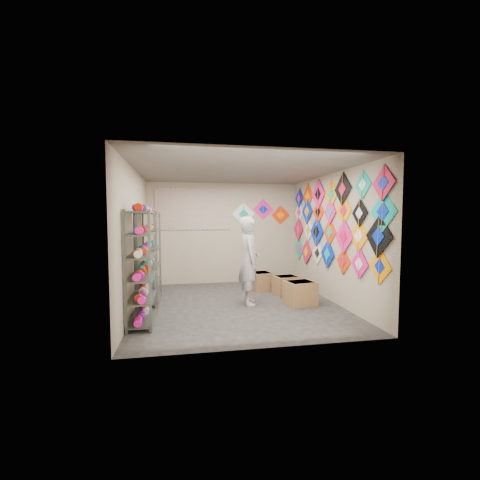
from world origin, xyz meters
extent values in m
plane|color=black|center=(0.00, 0.00, 0.00)|extent=(4.50, 4.50, 0.00)
plane|color=tan|center=(0.00, 2.25, 1.35)|extent=(4.00, 0.00, 4.00)
plane|color=tan|center=(0.00, -2.25, 1.35)|extent=(4.00, 0.00, 4.00)
plane|color=tan|center=(-2.00, 0.00, 1.35)|extent=(0.00, 4.50, 4.50)
plane|color=tan|center=(2.00, 0.00, 1.35)|extent=(0.00, 4.50, 4.50)
plane|color=#6E665D|center=(0.00, 0.00, 2.70)|extent=(4.50, 4.50, 0.00)
cube|color=#4C5147|center=(-1.78, -0.85, 0.95)|extent=(0.40, 1.10, 1.90)
cube|color=#4C5147|center=(-1.78, 0.45, 0.95)|extent=(0.40, 1.10, 1.90)
cylinder|color=#FF15A1|center=(-1.78, -1.33, 1.04)|extent=(0.12, 0.10, 0.12)
cylinder|color=#FE3E1C|center=(-1.78, -1.14, 1.04)|extent=(0.12, 0.10, 0.12)
cylinder|color=yellow|center=(-1.78, -0.95, 1.04)|extent=(0.12, 0.10, 0.12)
cylinder|color=silver|center=(-1.78, -0.75, 1.04)|extent=(0.12, 0.10, 0.12)
cylinder|color=red|center=(-1.78, -0.56, 1.04)|extent=(0.12, 0.10, 0.12)
cylinder|color=#881C95|center=(-1.78, -0.37, 1.04)|extent=(0.12, 0.10, 0.12)
cylinder|color=beige|center=(-1.78, -0.03, 1.04)|extent=(0.12, 0.10, 0.12)
cylinder|color=teal|center=(-1.78, 0.16, 1.04)|extent=(0.12, 0.10, 0.12)
cylinder|color=#FF15A1|center=(-1.78, 0.35, 1.04)|extent=(0.12, 0.10, 0.12)
cylinder|color=#FE3E1C|center=(-1.78, 0.55, 1.04)|extent=(0.12, 0.10, 0.12)
cylinder|color=yellow|center=(-1.78, 0.74, 1.04)|extent=(0.12, 0.10, 0.12)
cylinder|color=silver|center=(-1.78, 0.93, 1.04)|extent=(0.12, 0.10, 0.12)
cube|color=#FF9000|center=(1.99, -1.78, 1.00)|extent=(0.02, 0.60, 0.60)
cube|color=#F61485|center=(1.97, -1.22, 0.96)|extent=(0.02, 0.55, 0.55)
cube|color=#F23003|center=(1.99, -0.62, 0.93)|extent=(0.03, 0.55, 0.55)
cube|color=#0022C5|center=(1.97, 0.05, 0.99)|extent=(0.03, 0.64, 0.64)
cube|color=white|center=(1.99, 0.61, 0.95)|extent=(0.03, 0.56, 0.56)
cube|color=red|center=(1.97, 1.24, 0.91)|extent=(0.04, 0.65, 0.64)
cube|color=#01AA96|center=(1.99, 1.78, 0.96)|extent=(0.03, 0.65, 0.65)
cube|color=black|center=(1.97, -1.76, 1.48)|extent=(0.04, 0.71, 0.71)
cube|color=#FF9000|center=(1.99, -1.15, 1.45)|extent=(0.03, 0.61, 0.60)
cube|color=#F61485|center=(1.97, -0.64, 1.41)|extent=(0.02, 0.68, 0.68)
cube|color=#F23003|center=(1.99, -0.01, 1.47)|extent=(0.03, 0.59, 0.59)
cube|color=#0022C5|center=(1.97, 0.64, 1.45)|extent=(0.03, 0.71, 0.71)
cube|color=white|center=(1.99, 1.16, 1.47)|extent=(0.03, 0.55, 0.55)
cube|color=red|center=(1.97, 1.82, 1.47)|extent=(0.02, 0.65, 0.65)
cube|color=#01AA96|center=(1.99, -1.83, 1.87)|extent=(0.04, 0.68, 0.68)
cube|color=black|center=(1.97, -1.18, 1.85)|extent=(0.01, 0.50, 0.50)
cube|color=#FF9000|center=(1.99, -0.58, 1.91)|extent=(0.01, 0.60, 0.60)
cube|color=#F61485|center=(1.97, -0.03, 1.90)|extent=(0.01, 0.54, 0.54)
cube|color=#F23003|center=(1.99, 0.60, 1.91)|extent=(0.04, 0.61, 0.61)
cube|color=#0022C5|center=(1.97, 1.23, 1.93)|extent=(0.02, 0.66, 0.66)
cube|color=white|center=(1.99, 1.82, 1.91)|extent=(0.01, 0.60, 0.60)
cube|color=red|center=(1.97, -1.84, 2.31)|extent=(0.03, 0.58, 0.58)
cube|color=#01AA96|center=(1.99, -1.23, 2.35)|extent=(0.03, 0.52, 0.52)
cube|color=black|center=(1.97, -0.55, 2.33)|extent=(0.02, 0.66, 0.66)
cube|color=#FF9000|center=(1.99, -0.04, 2.27)|extent=(0.04, 0.62, 0.62)
cube|color=#F61485|center=(1.97, 0.58, 2.31)|extent=(0.01, 0.69, 0.69)
cube|color=#F23003|center=(1.99, 1.24, 2.30)|extent=(0.03, 0.68, 0.68)
cube|color=#0022C5|center=(1.97, 1.79, 2.29)|extent=(0.03, 0.54, 0.54)
cube|color=white|center=(0.55, 2.24, 1.87)|extent=(0.63, 0.02, 0.63)
cube|color=#F61485|center=(1.10, 2.24, 2.00)|extent=(0.58, 0.02, 0.58)
cube|color=#F23003|center=(1.60, 2.24, 1.85)|extent=(0.53, 0.02, 0.53)
cube|color=#7A51B0|center=(-0.80, 2.23, 2.00)|extent=(2.00, 0.01, 1.10)
imported|color=beige|center=(0.24, 0.00, 0.90)|extent=(0.72, 0.53, 1.79)
cube|color=olive|center=(1.25, -0.26, 0.24)|extent=(0.65, 0.57, 0.48)
cube|color=olive|center=(1.23, 0.60, 0.22)|extent=(0.60, 0.52, 0.44)
cube|color=olive|center=(0.79, 1.18, 0.22)|extent=(0.53, 0.57, 0.44)
camera|label=1|loc=(-1.11, -6.37, 1.77)|focal=24.00mm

